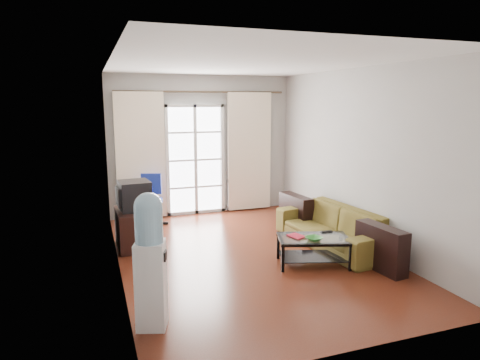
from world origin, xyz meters
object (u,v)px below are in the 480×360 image
(tv_stand, at_px, (135,229))
(task_chair, at_px, (151,210))
(sofa, at_px, (332,227))
(coffee_table, at_px, (313,247))
(crt_tv, at_px, (133,195))
(water_cooler, at_px, (150,258))

(tv_stand, relative_size, task_chair, 0.87)
(sofa, bearing_deg, tv_stand, -114.38)
(coffee_table, xyz_separation_m, task_chair, (-1.81, 2.70, 0.02))
(task_chair, bearing_deg, tv_stand, -92.81)
(coffee_table, distance_m, crt_tv, 2.77)
(task_chair, distance_m, water_cooler, 3.69)
(tv_stand, height_order, task_chair, task_chair)
(sofa, distance_m, task_chair, 3.25)
(coffee_table, distance_m, water_cooler, 2.52)
(water_cooler, bearing_deg, coffee_table, 39.78)
(sofa, xyz_separation_m, coffee_table, (-0.66, -0.59, -0.05))
(coffee_table, height_order, crt_tv, crt_tv)
(crt_tv, distance_m, water_cooler, 2.52)
(sofa, height_order, crt_tv, crt_tv)
(tv_stand, relative_size, crt_tv, 1.51)
(tv_stand, bearing_deg, crt_tv, 84.97)
(task_chair, bearing_deg, sofa, -24.46)
(crt_tv, bearing_deg, sofa, -24.55)
(coffee_table, height_order, tv_stand, tv_stand)
(coffee_table, height_order, task_chair, task_chair)
(sofa, distance_m, coffee_table, 0.88)
(crt_tv, xyz_separation_m, task_chair, (0.39, 1.12, -0.53))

